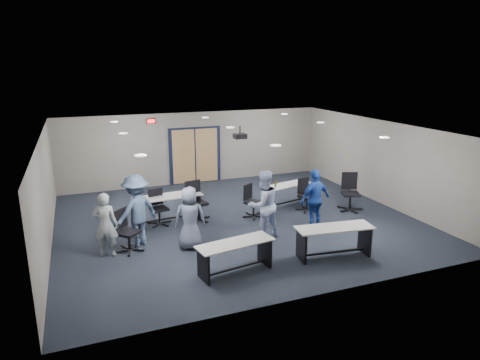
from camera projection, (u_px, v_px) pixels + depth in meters
name	position (u px, v px, depth m)	size (l,w,h in m)	color
floor	(237.00, 220.00, 12.53)	(10.00, 10.00, 0.00)	black
back_wall	(195.00, 148.00, 16.23)	(10.00, 0.04, 2.70)	slate
front_wall	(320.00, 232.00, 8.13)	(10.00, 0.04, 2.70)	slate
left_wall	(45.00, 195.00, 10.44)	(0.04, 9.00, 2.70)	slate
right_wall	(380.00, 162.00, 13.92)	(0.04, 9.00, 2.70)	slate
ceiling	(236.00, 129.00, 11.82)	(10.00, 9.00, 0.04)	white
double_door	(195.00, 156.00, 16.27)	(2.00, 0.07, 2.20)	black
exit_sign	(151.00, 121.00, 15.33)	(0.32, 0.07, 0.18)	black
ceiling_projector	(240.00, 136.00, 12.45)	(0.35, 0.32, 0.37)	black
ceiling_can_lights	(233.00, 129.00, 12.06)	(6.24, 5.74, 0.02)	silver
table_front_left	(235.00, 252.00, 9.30)	(1.81, 0.86, 0.70)	#B5B1AB
table_front_right	(334.00, 236.00, 10.07)	(1.90, 0.84, 0.74)	#B5B1AB
table_back_left	(168.00, 204.00, 12.28)	(2.00, 0.83, 0.92)	#B5B1AB
table_back_right	(287.00, 191.00, 13.78)	(1.79, 0.94, 0.95)	#B5B1AB
chair_back_a	(159.00, 208.00, 12.10)	(0.64, 0.64, 1.01)	black
chair_back_b	(197.00, 202.00, 12.37)	(0.73, 0.73, 1.16)	black
chair_back_c	(254.00, 201.00, 12.70)	(0.62, 0.62, 0.99)	black
chair_back_d	(307.00, 195.00, 13.24)	(0.64, 0.64, 1.02)	black
chair_loose_left	(128.00, 231.00, 10.35)	(0.66, 0.66, 1.05)	black
chair_loose_right	(351.00, 192.00, 13.26)	(0.73, 0.73, 1.17)	black
person_gray	(105.00, 225.00, 10.03)	(0.57, 0.38, 1.58)	#96A1A3
person_plaid	(190.00, 218.00, 10.46)	(0.77, 0.50, 1.58)	slate
person_lightblue	(263.00, 205.00, 11.06)	(0.89, 0.69, 1.82)	#B2C3EB
person_navy	(315.00, 199.00, 11.72)	(0.99, 0.41, 1.69)	#1D419F
person_back	(136.00, 211.00, 10.62)	(1.18, 0.68, 1.83)	#415576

